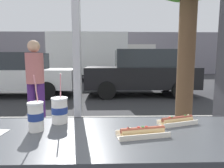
% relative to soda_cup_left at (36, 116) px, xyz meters
% --- Properties ---
extents(ground_plane, '(60.00, 60.00, 0.00)m').
position_rel_soda_cup_left_xyz_m(ground_plane, '(0.20, 8.22, -1.10)').
color(ground_plane, '#2D2D30').
extents(sidewalk_strip, '(16.00, 2.80, 0.13)m').
position_rel_soda_cup_left_xyz_m(sidewalk_strip, '(0.20, 1.82, -1.03)').
color(sidewalk_strip, gray).
rests_on(sidewalk_strip, ground).
extents(building_facade_far, '(28.00, 1.20, 4.01)m').
position_rel_soda_cup_left_xyz_m(building_facade_far, '(0.20, 18.36, 0.91)').
color(building_facade_far, gray).
rests_on(building_facade_far, ground).
extents(soda_cup_left, '(0.09, 0.09, 0.32)m').
position_rel_soda_cup_left_xyz_m(soda_cup_left, '(0.00, 0.00, 0.00)').
color(soda_cup_left, silver).
rests_on(soda_cup_left, window_counter).
extents(soda_cup_right, '(0.10, 0.10, 0.32)m').
position_rel_soda_cup_left_xyz_m(soda_cup_right, '(0.10, 0.14, -0.00)').
color(soda_cup_right, silver).
rests_on(soda_cup_right, window_counter).
extents(hotdog_tray_near, '(0.26, 0.16, 0.05)m').
position_rel_soda_cup_left_xyz_m(hotdog_tray_near, '(0.85, 0.09, -0.06)').
color(hotdog_tray_near, silver).
rests_on(hotdog_tray_near, window_counter).
extents(hotdog_tray_far, '(0.29, 0.14, 0.05)m').
position_rel_soda_cup_left_xyz_m(hotdog_tray_far, '(0.59, -0.10, -0.06)').
color(hotdog_tray_far, beige).
rests_on(hotdog_tray_far, window_counter).
extents(parked_car_white, '(4.64, 1.97, 1.67)m').
position_rel_soda_cup_left_xyz_m(parked_car_white, '(-3.18, 6.59, -0.24)').
color(parked_car_white, silver).
rests_on(parked_car_white, ground).
extents(parked_car_black, '(4.27, 1.98, 1.78)m').
position_rel_soda_cup_left_xyz_m(parked_car_black, '(1.77, 6.59, -0.20)').
color(parked_car_black, black).
rests_on(parked_car_black, ground).
extents(box_truck, '(6.80, 2.44, 3.10)m').
position_rel_soda_cup_left_xyz_m(box_truck, '(-0.12, 12.14, 0.58)').
color(box_truck, silver).
rests_on(box_truck, ground).
extents(pedestrian, '(0.32, 0.32, 1.63)m').
position_rel_soda_cup_left_xyz_m(pedestrian, '(-0.93, 2.55, -0.03)').
color(pedestrian, '#3F1E61').
rests_on(pedestrian, sidewalk_strip).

